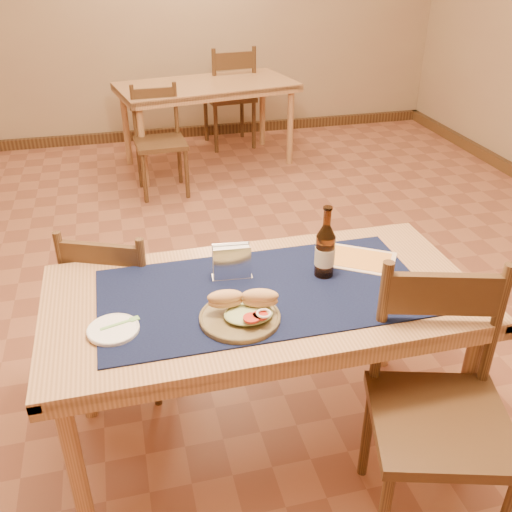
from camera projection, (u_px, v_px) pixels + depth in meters
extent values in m
cube|color=#985D42|center=(225.00, 330.00, 3.17)|extent=(6.00, 7.00, 0.02)
cylinder|color=tan|center=(77.00, 472.00, 1.89)|extent=(0.06, 0.06, 0.71)
cylinder|color=tan|center=(463.00, 397.00, 2.20)|extent=(0.06, 0.06, 0.71)
cylinder|color=tan|center=(80.00, 352.00, 2.43)|extent=(0.06, 0.06, 0.71)
cylinder|color=tan|center=(390.00, 305.00, 2.74)|extent=(0.06, 0.06, 0.71)
cube|color=tan|center=(263.00, 297.00, 2.13)|extent=(1.60, 0.80, 0.04)
cube|color=black|center=(263.00, 292.00, 2.12)|extent=(1.20, 0.60, 0.01)
cube|color=#4E351C|center=(160.00, 134.00, 6.06)|extent=(6.00, 0.06, 0.10)
cylinder|color=tan|center=(143.00, 147.00, 4.76)|extent=(0.06, 0.06, 0.71)
cylinder|color=tan|center=(290.00, 127.00, 5.26)|extent=(0.06, 0.06, 0.71)
cylinder|color=tan|center=(126.00, 127.00, 5.25)|extent=(0.06, 0.06, 0.71)
cylinder|color=tan|center=(262.00, 110.00, 5.74)|extent=(0.06, 0.06, 0.71)
cube|color=tan|center=(206.00, 85.00, 5.07)|extent=(1.66, 1.03, 0.04)
cylinder|color=#4E351C|center=(176.00, 322.00, 2.85)|extent=(0.03, 0.03, 0.43)
cylinder|color=#4E351C|center=(111.00, 316.00, 2.90)|extent=(0.03, 0.03, 0.43)
cylinder|color=#4E351C|center=(155.00, 367.00, 2.56)|extent=(0.03, 0.03, 0.43)
cylinder|color=#4E351C|center=(82.00, 359.00, 2.60)|extent=(0.03, 0.03, 0.43)
cube|color=#4E351C|center=(126.00, 303.00, 2.62)|extent=(0.53, 0.53, 0.04)
cube|color=#4E351C|center=(101.00, 259.00, 2.30)|extent=(0.33, 0.16, 0.13)
cylinder|color=#4E351C|center=(144.00, 287.00, 2.33)|extent=(0.03, 0.03, 0.44)
cylinder|color=#4E351C|center=(65.00, 279.00, 2.38)|extent=(0.03, 0.03, 0.44)
cylinder|color=#4E351C|center=(367.00, 429.00, 2.20)|extent=(0.04, 0.04, 0.49)
cylinder|color=#4E351C|center=(469.00, 432.00, 2.19)|extent=(0.04, 0.04, 0.49)
cube|color=#4E351C|center=(441.00, 423.00, 1.91)|extent=(0.56, 0.56, 0.04)
cube|color=#4E351C|center=(444.00, 294.00, 1.90)|extent=(0.38, 0.14, 0.15)
cylinder|color=#4E351C|center=(381.00, 324.00, 1.97)|extent=(0.04, 0.04, 0.50)
cylinder|color=#4E351C|center=(495.00, 327.00, 1.96)|extent=(0.04, 0.04, 0.50)
cylinder|color=#4E351C|center=(144.00, 178.00, 4.54)|extent=(0.03, 0.03, 0.43)
cylinder|color=#4E351C|center=(187.00, 173.00, 4.62)|extent=(0.03, 0.03, 0.43)
cylinder|color=#4E351C|center=(140.00, 163.00, 4.82)|extent=(0.03, 0.03, 0.43)
cylinder|color=#4E351C|center=(180.00, 159.00, 4.91)|extent=(0.03, 0.03, 0.43)
cube|color=#4E351C|center=(161.00, 143.00, 4.62)|extent=(0.42, 0.42, 0.04)
cube|color=#4E351C|center=(154.00, 97.00, 4.61)|extent=(0.34, 0.04, 0.13)
cylinder|color=#4E351C|center=(134.00, 112.00, 4.62)|extent=(0.03, 0.03, 0.44)
cylinder|color=#4E351C|center=(176.00, 109.00, 4.70)|extent=(0.03, 0.03, 0.44)
cylinder|color=#4E351C|center=(242.00, 114.00, 6.01)|extent=(0.04, 0.04, 0.49)
cylinder|color=#4E351C|center=(206.00, 117.00, 5.90)|extent=(0.04, 0.04, 0.49)
cylinder|color=#4E351C|center=(254.00, 124.00, 5.69)|extent=(0.04, 0.04, 0.49)
cylinder|color=#4E351C|center=(216.00, 128.00, 5.58)|extent=(0.04, 0.04, 0.49)
cube|color=#4E351C|center=(229.00, 97.00, 5.68)|extent=(0.49, 0.49, 0.04)
cube|color=#4E351C|center=(234.00, 61.00, 5.32)|extent=(0.39, 0.06, 0.15)
cylinder|color=#4E351C|center=(254.00, 74.00, 5.44)|extent=(0.04, 0.04, 0.50)
cylinder|color=#4E351C|center=(214.00, 77.00, 5.33)|extent=(0.04, 0.04, 0.50)
cylinder|color=brown|center=(240.00, 318.00, 1.95)|extent=(0.28, 0.28, 0.02)
torus|color=brown|center=(240.00, 316.00, 1.95)|extent=(0.28, 0.28, 0.01)
ellipsoid|color=#B3C688|center=(248.00, 314.00, 1.94)|extent=(0.17, 0.14, 0.03)
ellipsoid|color=tan|center=(225.00, 299.00, 1.94)|extent=(0.12, 0.06, 0.07)
ellipsoid|color=tan|center=(260.00, 298.00, 1.94)|extent=(0.13, 0.08, 0.07)
cylinder|color=#AC2217|center=(251.00, 318.00, 1.88)|extent=(0.06, 0.06, 0.01)
cylinder|color=#AC2217|center=(260.00, 315.00, 1.89)|extent=(0.05, 0.05, 0.01)
torus|color=silver|center=(264.00, 313.00, 1.89)|extent=(0.05, 0.05, 0.01)
cylinder|color=white|center=(113.00, 330.00, 1.90)|extent=(0.17, 0.17, 0.01)
torus|color=white|center=(113.00, 328.00, 1.90)|extent=(0.17, 0.17, 0.01)
cube|color=#77BC67|center=(115.00, 325.00, 1.91)|extent=(0.10, 0.04, 0.00)
cube|color=#77BC67|center=(135.00, 319.00, 1.94)|extent=(0.04, 0.03, 0.00)
cylinder|color=#48260C|center=(325.00, 256.00, 2.17)|extent=(0.07, 0.07, 0.17)
cone|color=#48260C|center=(326.00, 231.00, 2.12)|extent=(0.07, 0.07, 0.04)
cylinder|color=#48260C|center=(327.00, 218.00, 2.09)|extent=(0.03, 0.03, 0.07)
cylinder|color=#48260C|center=(328.00, 208.00, 2.08)|extent=(0.04, 0.04, 0.01)
cylinder|color=beige|center=(325.00, 256.00, 2.17)|extent=(0.08, 0.08, 0.07)
cube|color=white|center=(232.00, 276.00, 2.20)|extent=(0.16, 0.07, 0.00)
cube|color=white|center=(232.00, 264.00, 2.15)|extent=(0.14, 0.02, 0.13)
cube|color=white|center=(231.00, 258.00, 2.19)|extent=(0.14, 0.02, 0.13)
cube|color=silver|center=(232.00, 262.00, 2.17)|extent=(0.14, 0.05, 0.12)
cube|color=#408BCD|center=(232.00, 262.00, 2.15)|extent=(0.10, 0.01, 0.04)
cube|color=beige|center=(360.00, 259.00, 2.32)|extent=(0.34, 0.32, 0.00)
cube|color=orange|center=(360.00, 259.00, 2.31)|extent=(0.29, 0.27, 0.00)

